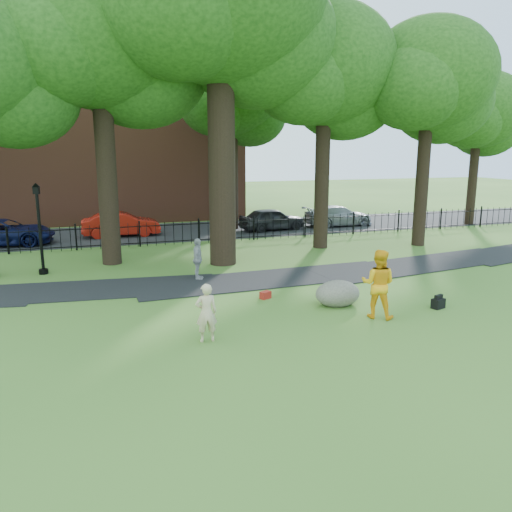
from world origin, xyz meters
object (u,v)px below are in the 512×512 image
object	(u,v)px
big_tree	(222,8)
woman	(206,313)
boulder	(338,292)
lamppost	(40,230)
red_sedan	(121,224)
man	(378,284)

from	to	relation	value
big_tree	woman	size ratio (longest dim) A/B	9.49
boulder	lamppost	size ratio (longest dim) A/B	0.41
woman	red_sedan	bearing A→B (deg)	-85.01
man	boulder	distance (m)	1.62
big_tree	red_sedan	size ratio (longest dim) A/B	3.40
lamppost	big_tree	bearing A→B (deg)	7.49
woman	man	size ratio (longest dim) A/B	0.76
lamppost	woman	bearing A→B (deg)	-52.75
man	woman	bearing A→B (deg)	42.73
woman	red_sedan	xyz separation A→B (m)	(-1.09, 16.83, -0.06)
woman	boulder	world-z (taller)	woman
woman	red_sedan	world-z (taller)	woman
lamppost	red_sedan	bearing A→B (deg)	76.87
big_tree	man	distance (m)	12.53
boulder	red_sedan	world-z (taller)	red_sedan
woman	boulder	size ratio (longest dim) A/B	1.06
woman	lamppost	xyz separation A→B (m)	(-4.53, 8.87, 0.98)
boulder	lamppost	distance (m)	11.64
big_tree	woman	bearing A→B (deg)	-107.81
man	big_tree	bearing A→B (deg)	-34.51
red_sedan	boulder	bearing A→B (deg)	-159.14
woman	man	world-z (taller)	man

